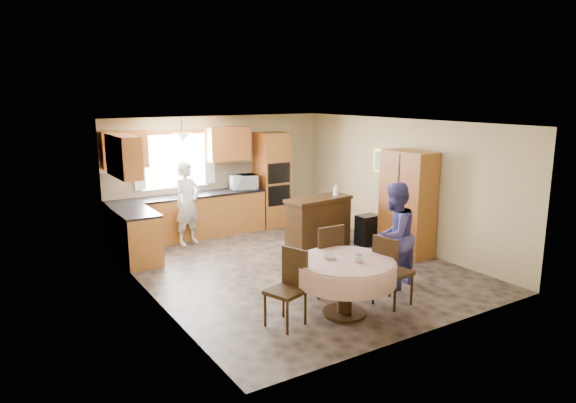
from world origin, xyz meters
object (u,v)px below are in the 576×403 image
(chair_back, at_px, (326,256))
(chair_left, at_px, (289,283))
(sideboard, at_px, (318,225))
(oven_tower, at_px, (272,180))
(cupboard, at_px, (407,203))
(dining_table, at_px, (345,272))
(chair_right, at_px, (390,268))
(person_sink, at_px, (187,204))
(person_dining, at_px, (394,236))

(chair_back, bearing_deg, chair_left, 30.90)
(sideboard, bearing_deg, chair_left, -138.78)
(oven_tower, height_order, cupboard, oven_tower)
(oven_tower, height_order, dining_table, oven_tower)
(dining_table, relative_size, chair_right, 1.33)
(dining_table, xyz_separation_m, chair_right, (0.71, -0.10, -0.04))
(chair_back, bearing_deg, sideboard, -121.03)
(oven_tower, height_order, chair_left, oven_tower)
(dining_table, xyz_separation_m, person_sink, (-0.56, 4.32, 0.22))
(chair_back, height_order, chair_right, chair_back)
(cupboard, distance_m, dining_table, 3.13)
(oven_tower, relative_size, cupboard, 1.09)
(chair_left, bearing_deg, oven_tower, 133.41)
(sideboard, distance_m, person_sink, 2.63)
(cupboard, xyz_separation_m, person_sink, (-3.24, 2.76, -0.14))
(oven_tower, bearing_deg, chair_back, -109.46)
(chair_back, bearing_deg, oven_tower, -107.75)
(person_sink, xyz_separation_m, person_dining, (1.82, -3.90, -0.00))
(chair_back, bearing_deg, person_sink, -76.24)
(chair_right, bearing_deg, person_sink, 7.31)
(chair_back, xyz_separation_m, person_dining, (1.06, -0.31, 0.23))
(sideboard, height_order, chair_right, chair_right)
(sideboard, xyz_separation_m, dining_table, (-1.47, -2.69, 0.13))
(person_dining, bearing_deg, cupboard, -155.49)
(chair_left, xyz_separation_m, person_sink, (0.23, 4.15, 0.28))
(person_sink, relative_size, person_dining, 1.00)
(sideboard, distance_m, cupboard, 1.73)
(oven_tower, bearing_deg, sideboard, -94.05)
(dining_table, bearing_deg, chair_back, 73.81)
(cupboard, relative_size, chair_right, 1.89)
(oven_tower, xyz_separation_m, person_sink, (-2.17, -0.39, -0.23))
(dining_table, distance_m, chair_left, 0.81)
(cupboard, height_order, chair_right, cupboard)
(sideboard, height_order, person_sink, person_sink)
(chair_back, distance_m, person_dining, 1.13)
(chair_left, xyz_separation_m, chair_right, (1.50, -0.27, 0.02))
(oven_tower, bearing_deg, chair_right, -100.67)
(chair_back, distance_m, chair_right, 0.97)
(sideboard, relative_size, person_sink, 0.80)
(oven_tower, relative_size, chair_left, 2.12)
(chair_back, height_order, person_dining, person_dining)
(cupboard, height_order, person_sink, cupboard)
(chair_back, relative_size, person_dining, 0.65)
(cupboard, bearing_deg, chair_back, -161.47)
(dining_table, distance_m, person_sink, 4.36)
(chair_left, distance_m, chair_right, 1.52)
(dining_table, relative_size, chair_back, 1.27)
(person_sink, bearing_deg, chair_back, -98.98)
(oven_tower, bearing_deg, person_dining, -94.66)
(dining_table, relative_size, person_dining, 0.83)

